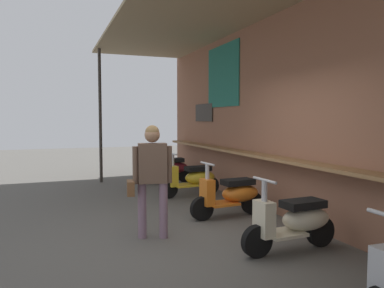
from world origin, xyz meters
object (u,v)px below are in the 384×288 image
(scooter_orange, at_px, (232,195))
(scooter_cream, at_px, (295,221))
(scooter_maroon, at_px, (169,168))
(scooter_yellow, at_px, (193,178))
(shopper_with_handbag, at_px, (151,171))

(scooter_orange, distance_m, scooter_cream, 1.78)
(scooter_orange, bearing_deg, scooter_maroon, -94.38)
(scooter_maroon, height_order, scooter_cream, same)
(scooter_yellow, bearing_deg, scooter_maroon, -93.40)
(scooter_maroon, relative_size, scooter_cream, 1.00)
(scooter_yellow, xyz_separation_m, scooter_cream, (3.65, 0.00, 0.00))
(scooter_yellow, bearing_deg, shopper_with_handbag, 54.00)
(scooter_yellow, bearing_deg, scooter_orange, 86.59)
(scooter_maroon, distance_m, scooter_orange, 3.66)
(scooter_maroon, relative_size, scooter_orange, 1.00)
(scooter_cream, xyz_separation_m, shopper_with_handbag, (-1.16, -1.59, 0.58))
(scooter_yellow, distance_m, shopper_with_handbag, 3.01)
(scooter_maroon, height_order, scooter_yellow, same)
(scooter_maroon, distance_m, scooter_yellow, 1.79)
(scooter_yellow, relative_size, scooter_orange, 1.00)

